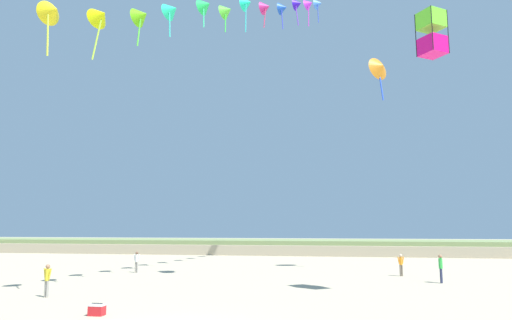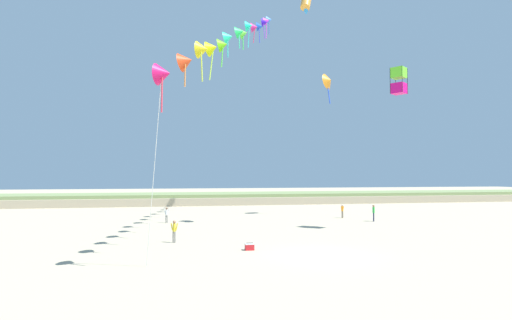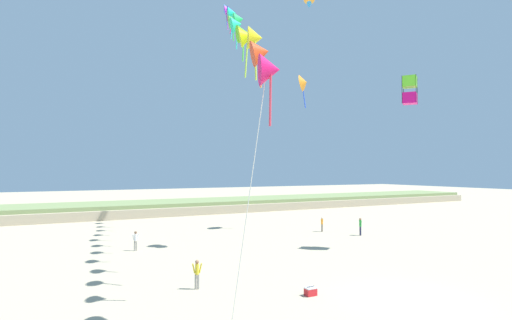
{
  "view_description": "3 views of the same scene",
  "coord_description": "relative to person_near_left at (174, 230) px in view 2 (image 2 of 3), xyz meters",
  "views": [
    {
      "loc": [
        5.34,
        -14.07,
        3.36
      ],
      "look_at": [
        1.12,
        9.24,
        6.83
      ],
      "focal_mm": 32.0,
      "sensor_mm": 36.0,
      "label": 1
    },
    {
      "loc": [
        -8.25,
        -22.4,
        4.75
      ],
      "look_at": [
        -1.35,
        13.61,
        6.13
      ],
      "focal_mm": 28.0,
      "sensor_mm": 36.0,
      "label": 2
    },
    {
      "loc": [
        -15.78,
        -14.05,
        6.34
      ],
      "look_at": [
        -2.83,
        10.52,
        7.05
      ],
      "focal_mm": 28.0,
      "sensor_mm": 36.0,
      "label": 3
    }
  ],
  "objects": [
    {
      "name": "large_kite_mid_trail",
      "position": [
        11.8,
        6.28,
        20.06
      ],
      "size": [
        1.56,
        1.73,
        2.37
      ],
      "color": "orange"
    },
    {
      "name": "person_near_left",
      "position": [
        0.0,
        0.0,
        0.0
      ],
      "size": [
        0.54,
        0.25,
        1.56
      ],
      "color": "gray",
      "rests_on": "ground"
    },
    {
      "name": "beach_cooler",
      "position": [
        4.72,
        -3.7,
        -0.69
      ],
      "size": [
        0.58,
        0.41,
        0.46
      ],
      "color": "red",
      "rests_on": "ground"
    },
    {
      "name": "person_mid_center",
      "position": [
        18.05,
        12.91,
        -0.04
      ],
      "size": [
        0.49,
        0.32,
        1.5
      ],
      "color": "#726656",
      "rests_on": "ground"
    },
    {
      "name": "person_near_right",
      "position": [
        -0.89,
        11.9,
        -0.01
      ],
      "size": [
        0.54,
        0.21,
        1.53
      ],
      "color": "gray",
      "rests_on": "ground"
    },
    {
      "name": "kite_banner_string",
      "position": [
        6.02,
        8.09,
        17.26
      ],
      "size": [
        14.29,
        34.5,
        26.86
      ],
      "color": "#E1145D"
    },
    {
      "name": "ground_plane",
      "position": [
        8.6,
        -6.33,
        -0.9
      ],
      "size": [
        240.0,
        240.0,
        0.0
      ],
      "primitive_type": "plane",
      "color": "tan"
    },
    {
      "name": "person_far_left",
      "position": [
        19.9,
        9.27,
        0.08
      ],
      "size": [
        0.3,
        0.58,
        1.7
      ],
      "color": "#282D4C",
      "rests_on": "ground"
    },
    {
      "name": "large_kite_low_lead",
      "position": [
        18.67,
        2.11,
        11.89
      ],
      "size": [
        1.51,
        1.51,
        2.23
      ],
      "color": "#E10F79"
    },
    {
      "name": "large_kite_high_solo",
      "position": [
        17.44,
        15.21,
        14.88
      ],
      "size": [
        2.07,
        2.0,
        3.74
      ],
      "color": "orange"
    },
    {
      "name": "dune_ridge",
      "position": [
        8.6,
        38.53,
        -0.06
      ],
      "size": [
        120.0,
        11.7,
        1.7
      ],
      "color": "tan",
      "rests_on": "ground"
    }
  ]
}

